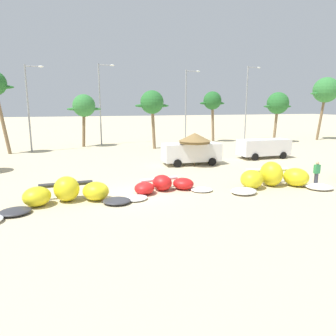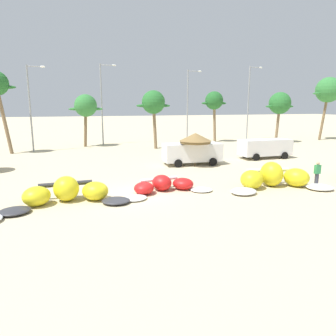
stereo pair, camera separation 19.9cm
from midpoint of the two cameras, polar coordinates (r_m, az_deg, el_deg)
name	(u,v)px [view 2 (the right image)]	position (r m, az deg, el deg)	size (l,w,h in m)	color
ground_plane	(136,194)	(18.47, -5.63, -4.69)	(260.00, 260.00, 0.00)	beige
kite_left	(67,193)	(17.46, -17.66, -4.37)	(6.73, 3.16, 1.35)	#333338
kite_left_of_center	(164,186)	(18.77, -0.45, -3.22)	(5.78, 2.98, 0.95)	white
kite_center	(274,178)	(20.77, 19.05, -1.75)	(6.91, 3.51, 1.57)	white
beach_umbrella_middle	(195,138)	(26.35, 5.23, 5.45)	(2.69, 2.69, 2.81)	brown
parked_van	(264,147)	(31.75, 17.24, 3.65)	(5.03, 2.17, 1.84)	white
parked_car_second	(191,152)	(27.24, 4.39, 2.92)	(5.07, 2.53, 1.84)	white
person_near_kites	(317,174)	(21.92, 25.74, -1.01)	(0.36, 0.24, 1.62)	#383842
palm_left_of_gap	(86,106)	(40.09, -14.62, 10.81)	(4.07, 2.72, 6.38)	brown
palm_center_left	(153,103)	(36.88, -2.51, 11.73)	(4.03, 2.69, 6.76)	#7F6647
palm_center_right	(214,102)	(44.25, 8.53, 11.88)	(3.70, 2.47, 6.93)	#7F6647
palm_right_of_gap	(280,104)	(45.74, 19.81, 10.95)	(4.39, 2.93, 6.80)	#7F6647
palm_right	(328,90)	(52.15, 27.28, 12.45)	(5.42, 3.62, 9.04)	brown
lamppost_west	(31,104)	(37.66, -23.49, 10.65)	(1.97, 0.24, 9.28)	gray
lamppost_west_center	(103,100)	(41.79, -11.65, 11.98)	(2.10, 0.24, 10.18)	gray
lamppost_east_center	(189,102)	(44.79, 3.91, 11.91)	(2.13, 0.24, 9.84)	gray
lamppost_east	(249,99)	(48.42, 14.72, 11.98)	(2.15, 0.24, 10.58)	gray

